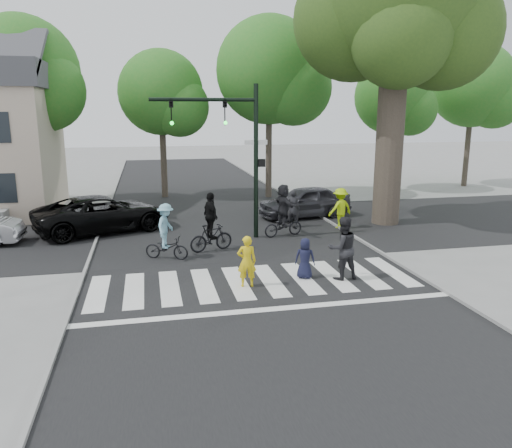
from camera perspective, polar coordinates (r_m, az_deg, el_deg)
The scene contains 23 objects.
ground at distance 14.13m, azimuth 0.63°, elevation -7.91°, with size 120.00×120.00×0.00m, color gray.
road_stem at distance 18.80m, azimuth -2.80°, elevation -2.60°, with size 10.00×70.00×0.01m, color black.
road_cross at distance 21.67m, azimuth -4.13°, elevation -0.52°, with size 70.00×10.00×0.01m, color black.
curb_left at distance 18.66m, azimuth -18.30°, elevation -3.22°, with size 0.10×70.00×0.10m, color gray.
curb_right at distance 20.21m, azimuth 11.47°, elevation -1.61°, with size 0.10×70.00×0.10m, color gray.
crosswalk at distance 14.73m, azimuth 0.05°, elevation -6.99°, with size 10.00×3.85×0.01m.
traffic_signal at distance 19.39m, azimuth -2.48°, elevation 9.57°, with size 4.45×0.29×6.00m.
eucalyptus at distance 23.43m, azimuth 15.73°, elevation 22.43°, with size 8.30×7.20×13.00m.
bg_tree_1 at distance 28.97m, azimuth -24.63°, elevation 15.00°, with size 6.09×5.80×9.80m.
bg_tree_2 at distance 29.52m, azimuth -10.30°, elevation 14.17°, with size 5.04×4.80×8.40m.
bg_tree_3 at distance 29.13m, azimuth 2.24°, elevation 16.67°, with size 6.30×6.00×10.20m.
bg_tree_4 at distance 32.75m, azimuth 15.76°, elevation 13.50°, with size 4.83×4.60×8.15m.
bg_tree_5 at distance 36.44m, azimuth 24.08°, elevation 13.92°, with size 5.67×5.40×9.30m.
pedestrian_woman at distance 14.40m, azimuth -1.07°, elevation -4.30°, with size 0.56×0.36×1.52m, color yellow.
pedestrian_child at distance 15.22m, azimuth 5.61°, elevation -3.93°, with size 0.62×0.40×1.26m, color black.
pedestrian_adult at distance 15.23m, azimuth 9.87°, elevation -2.73°, with size 0.94×0.73×1.94m, color black.
cyclist_left at distance 17.30m, azimuth -10.23°, elevation -1.28°, with size 1.62×1.14×1.94m.
cyclist_mid at distance 18.09m, azimuth -5.17°, elevation -0.37°, with size 1.71×1.08×2.16m.
cyclist_right at distance 20.16m, azimuth 3.15°, elevation 1.24°, with size 1.78×1.64×2.14m.
car_suv at distance 21.90m, azimuth -17.06°, elevation 1.14°, with size 2.57×5.58×1.55m, color black.
car_grey at distance 23.93m, azimuth 5.56°, elevation 2.56°, with size 1.78×4.41×1.50m, color #333339.
bystander_hivis at distance 21.88m, azimuth 9.61°, elevation 1.79°, with size 1.13×0.65×1.75m, color #AEDB0C.
bystander_dark at distance 21.81m, azimuth 4.26°, elevation 1.79°, with size 0.61×0.40×1.67m, color black.
Camera 1 is at (-2.98, -12.87, 5.01)m, focal length 35.00 mm.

